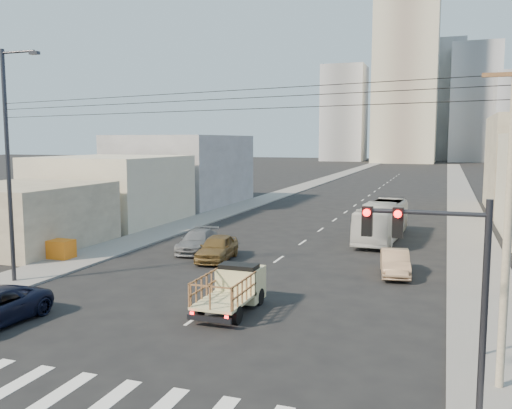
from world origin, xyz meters
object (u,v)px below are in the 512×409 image
Objects in this scene: utility_pole at (508,219)px; traffic_signal at (443,272)px; green_sign at (487,251)px; sedan_tan at (395,263)px; streetlamp_left at (10,160)px; crate_stack at (59,249)px; flatbed_pickup at (232,286)px; sedan_grey at (198,241)px; city_bus at (382,221)px; sedan_brown at (217,248)px.

traffic_signal is at bearing -124.61° from utility_pole.
green_sign is at bearing 97.67° from utility_pole.
sedan_tan is 11.90m from green_sign.
crate_stack is at bearing 106.76° from streetlamp_left.
flatbed_pickup is 13.58m from streetlamp_left.
green_sign reaches higher than crate_stack.
sedan_grey is 24.09m from traffic_signal.
green_sign is at bearing 74.45° from traffic_signal.
sedan_tan is 16.37m from traffic_signal.
city_bus is 22.89m from crate_stack.
traffic_signal is at bearing -57.15° from sedan_brown.
utility_pole is at bearing -82.33° from green_sign.
utility_pole is at bearing -80.57° from sedan_tan.
green_sign is at bearing -10.88° from flatbed_pickup.
crate_stack is at bearing -179.84° from sedan_tan.
crate_stack is (-9.45, -3.15, -0.10)m from sedan_brown.
streetlamp_left is at bearing 177.42° from flatbed_pickup.
streetlamp_left reaches higher than flatbed_pickup.
flatbed_pickup is 0.95× the size of sedan_brown.
city_bus is 2.43× the size of sedan_tan.
sedan_grey is at bearing 131.80° from sedan_brown.
green_sign is 2.91m from utility_pole.
streetlamp_left is at bearing -139.72° from sedan_brown.
flatbed_pickup is 1.04× the size of sedan_tan.
utility_pole reaches higher than green_sign.
city_bus is 27.01m from traffic_signal.
sedan_brown is 10.81m from sedan_tan.
sedan_brown is 18.59m from green_sign.
streetlamp_left is at bearing 173.68° from green_sign.
city_bus is 1.03× the size of utility_pole.
sedan_grey is 13.19m from streetlamp_left.
sedan_grey is 0.82× the size of traffic_signal.
sedan_tan is at bearing 24.03° from streetlamp_left.
sedan_brown is at bearing 138.14° from utility_pole.
green_sign is at bearing -17.96° from crate_stack.
flatbed_pickup is 12.04m from utility_pole.
sedan_tan is (6.18, 8.88, -0.39)m from flatbed_pickup.
green_sign is (10.08, -1.94, 2.65)m from flatbed_pickup.
green_sign is (17.02, -13.01, 3.03)m from sedan_grey.
crate_stack is at bearing 157.29° from flatbed_pickup.
city_bus reaches higher than crate_stack.
flatbed_pickup is at bearing 169.12° from green_sign.
green_sign is (3.90, -10.82, 3.04)m from sedan_tan.
city_bus reaches higher than sedan_tan.
sedan_tan is at bearing -76.31° from city_bus.
sedan_grey is 0.41× the size of streetlamp_left.
streetlamp_left reaches higher than sedan_brown.
sedan_brown is 2.58× the size of crate_stack.
utility_pole reaches higher than sedan_tan.
traffic_signal is at bearing -77.01° from city_bus.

